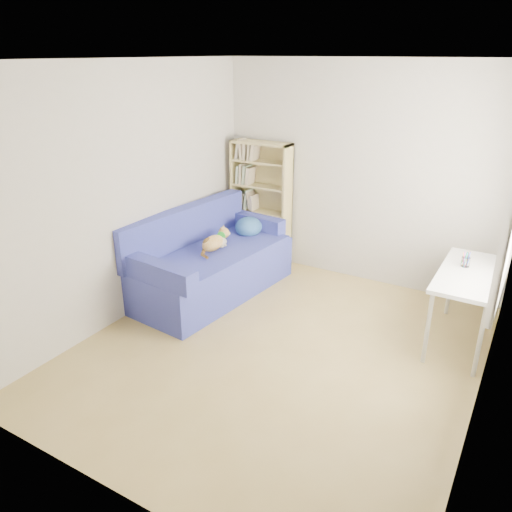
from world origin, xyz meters
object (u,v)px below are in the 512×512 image
at_px(bookshelf, 261,208).
at_px(desk, 469,280).
at_px(sofa, 209,263).
at_px(pen_cup, 466,261).

relative_size(bookshelf, desk, 1.37).
bearing_deg(sofa, desk, 12.51).
height_order(sofa, bookshelf, bookshelf).
xyz_separation_m(bookshelf, desk, (2.72, -0.82, -0.07)).
relative_size(desk, pen_cup, 7.62).
xyz_separation_m(bookshelf, pen_cup, (2.65, -0.70, 0.06)).
xyz_separation_m(sofa, bookshelf, (0.05, 1.14, 0.38)).
bearing_deg(desk, pen_cup, 119.67).
relative_size(sofa, desk, 1.79).
distance_m(desk, pen_cup, 0.19).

